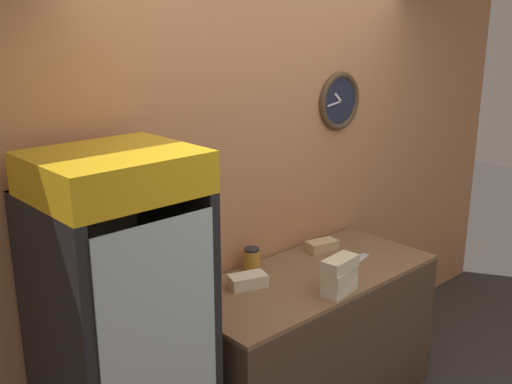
% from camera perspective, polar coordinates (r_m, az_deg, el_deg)
% --- Properties ---
extents(wall_back, '(5.20, 0.10, 2.70)m').
position_cam_1_polar(wall_back, '(3.64, 0.74, 0.72)').
color(wall_back, tan).
rests_on(wall_back, ground_plane).
extents(prep_counter, '(1.61, 0.70, 0.89)m').
position_cam_1_polar(prep_counter, '(3.74, 4.99, -14.08)').
color(prep_counter, '#4C3828').
rests_on(prep_counter, ground_plane).
extents(beverage_cooler, '(0.65, 0.65, 1.81)m').
position_cam_1_polar(beverage_cooler, '(2.85, -13.10, -12.48)').
color(beverage_cooler, black).
rests_on(beverage_cooler, ground_plane).
extents(sandwich_stack_bottom, '(0.23, 0.14, 0.07)m').
position_cam_1_polar(sandwich_stack_bottom, '(3.31, 7.92, -8.98)').
color(sandwich_stack_bottom, beige).
rests_on(sandwich_stack_bottom, prep_counter).
extents(sandwich_stack_middle, '(0.24, 0.14, 0.07)m').
position_cam_1_polar(sandwich_stack_middle, '(3.29, 7.97, -7.89)').
color(sandwich_stack_middle, beige).
rests_on(sandwich_stack_middle, sandwich_stack_bottom).
extents(sandwich_stack_top, '(0.23, 0.13, 0.07)m').
position_cam_1_polar(sandwich_stack_top, '(3.26, 8.01, -6.78)').
color(sandwich_stack_top, beige).
rests_on(sandwich_stack_top, sandwich_stack_middle).
extents(sandwich_flat_left, '(0.22, 0.15, 0.06)m').
position_cam_1_polar(sandwich_flat_left, '(3.88, 6.31, -5.09)').
color(sandwich_flat_left, tan).
rests_on(sandwich_flat_left, prep_counter).
extents(sandwich_flat_right, '(0.23, 0.18, 0.07)m').
position_cam_1_polar(sandwich_flat_right, '(3.36, -0.80, -8.45)').
color(sandwich_flat_right, beige).
rests_on(sandwich_flat_right, prep_counter).
extents(chefs_knife, '(0.33, 0.12, 0.02)m').
position_cam_1_polar(chefs_knife, '(3.69, 9.15, -6.80)').
color(chefs_knife, silver).
rests_on(chefs_knife, prep_counter).
extents(condiment_jar, '(0.10, 0.10, 0.14)m').
position_cam_1_polar(condiment_jar, '(3.55, -0.41, -6.44)').
color(condiment_jar, gold).
rests_on(condiment_jar, prep_counter).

